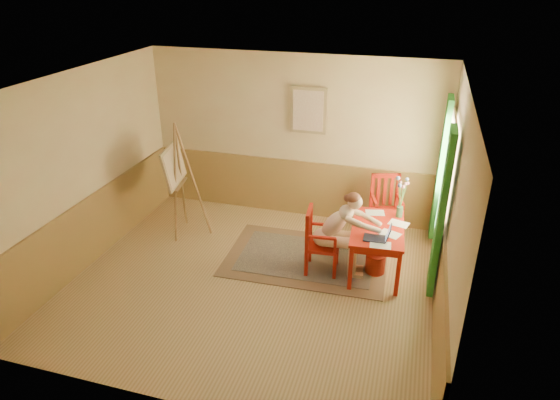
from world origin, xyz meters
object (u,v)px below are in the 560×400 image
(table, at_px, (377,232))
(figure, at_px, (340,230))
(chair_left, at_px, (319,241))
(laptop, at_px, (379,237))
(easel, at_px, (176,170))
(chair_back, at_px, (385,208))

(table, distance_m, figure, 0.54)
(chair_left, height_order, laptop, chair_left)
(chair_left, bearing_deg, easel, 168.61)
(laptop, height_order, easel, easel)
(table, relative_size, chair_back, 1.18)
(chair_back, relative_size, laptop, 2.90)
(table, xyz_separation_m, easel, (-3.21, 0.26, 0.49))
(chair_left, bearing_deg, table, 15.94)
(chair_left, xyz_separation_m, laptop, (0.84, -0.12, 0.27))
(figure, bearing_deg, chair_back, 66.96)
(laptop, bearing_deg, table, 97.71)
(laptop, xyz_separation_m, easel, (-3.26, 0.61, 0.36))
(chair_left, distance_m, figure, 0.36)
(chair_back, height_order, figure, figure)
(table, bearing_deg, chair_back, 88.50)
(laptop, bearing_deg, chair_left, 171.63)
(chair_left, relative_size, laptop, 2.70)
(easel, bearing_deg, laptop, -10.62)
(table, relative_size, chair_left, 1.27)
(chair_left, relative_size, figure, 0.76)
(chair_left, relative_size, easel, 0.52)
(chair_left, distance_m, chair_back, 1.49)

